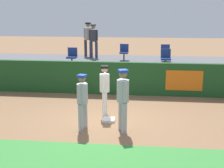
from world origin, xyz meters
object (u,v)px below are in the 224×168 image
player_runner_visitor (123,96)px  player_fielder_home (105,87)px  first_base (109,120)px  spectator_hooded (93,38)px  seat_front_left (72,56)px  seat_back_right (165,52)px  seat_front_right (166,57)px  spectator_capped (88,37)px  seat_back_center (124,51)px  player_coach_visitor (82,98)px

player_runner_visitor → player_fielder_home: bearing=-172.4°
first_base → spectator_hooded: spectator_hooded is taller
player_fielder_home → first_base: bearing=17.9°
first_base → seat_front_left: bearing=116.2°
player_runner_visitor → seat_front_left: player_runner_visitor is taller
player_fielder_home → spectator_hooded: bearing=-170.3°
player_fielder_home → seat_back_right: 6.45m
seat_front_right → spectator_capped: bearing=144.4°
first_base → spectator_hooded: (-1.71, 7.18, 1.95)m
seat_back_center → player_coach_visitor: bearing=-95.6°
player_runner_visitor → seat_back_center: bearing=162.7°
seat_front_left → spectator_capped: 3.04m
seat_back_right → seat_front_right: (-0.09, -1.80, -0.00)m
player_runner_visitor → spectator_capped: (-2.60, 8.45, 0.95)m
player_coach_visitor → seat_back_center: 7.33m
spectator_hooded → spectator_capped: bearing=-44.4°
player_fielder_home → player_coach_visitor: player_fielder_home is taller
player_runner_visitor → seat_back_right: (1.64, 7.29, 0.33)m
seat_back_center → spectator_capped: size_ratio=0.45×
player_runner_visitor → seat_front_right: bearing=143.1°
player_coach_visitor → spectator_hooded: bearing=-158.1°
player_coach_visitor → seat_back_center: seat_back_center is taller
player_runner_visitor → seat_back_center: size_ratio=2.24×
player_coach_visitor → seat_back_center: bearing=-171.0°
player_fielder_home → seat_front_right: size_ratio=2.08×
first_base → player_coach_visitor: player_coach_visitor is taller
player_coach_visitor → spectator_capped: bearing=-156.0°
first_base → spectator_capped: 8.18m
player_fielder_home → player_runner_visitor: bearing=25.7°
player_coach_visitor → seat_front_left: seat_front_left is taller
player_runner_visitor → player_coach_visitor: bearing=-111.1°
first_base → seat_back_right: bearing=71.6°
first_base → player_fielder_home: 1.10m
first_base → spectator_capped: size_ratio=0.21×
player_fielder_home → seat_front_right: 4.79m
player_coach_visitor → seat_back_right: size_ratio=2.03×
player_coach_visitor → player_runner_visitor: bearing=104.6°
player_fielder_home → player_coach_visitor: bearing=-24.2°
player_fielder_home → seat_front_right: (2.26, 4.20, 0.41)m
spectator_hooded → spectator_capped: size_ratio=0.96×
player_coach_visitor → spectator_hooded: 8.10m
player_coach_visitor → seat_front_left: bearing=-148.9°
spectator_capped → player_runner_visitor: bearing=113.2°
seat_front_right → spectator_capped: size_ratio=0.45×
seat_back_right → spectator_capped: (-4.23, 1.17, 0.62)m
first_base → player_coach_visitor: 1.41m
spectator_capped → seat_back_center: bearing=157.2°
player_runner_visitor → spectator_hooded: size_ratio=1.04×
first_base → player_runner_visitor: bearing=-57.0°
player_fielder_home → spectator_capped: size_ratio=0.92×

